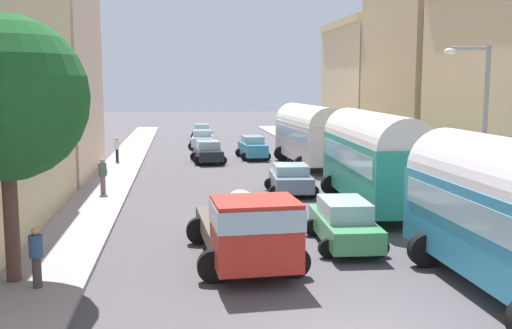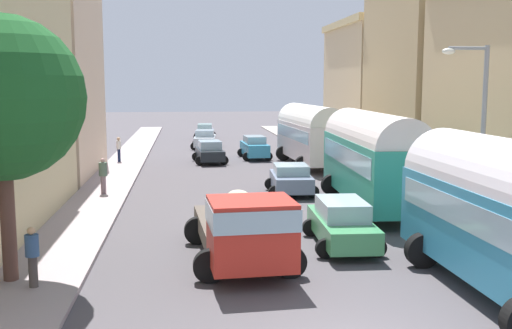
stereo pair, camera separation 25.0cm
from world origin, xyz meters
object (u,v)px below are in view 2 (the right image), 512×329
Objects in this scene: car_4 at (291,179)px; parked_bus_2 at (310,132)px; car_2 at (205,131)px; streetlamp_near at (477,127)px; car_0 at (210,152)px; pedestrian_2 at (32,255)px; cargo_truck_0 at (243,227)px; pedestrian_1 at (119,148)px; car_1 at (205,139)px; car_3 at (342,223)px; parked_bus_1 at (372,155)px; car_5 at (254,147)px; pedestrian_0 at (103,175)px.

parked_bus_2 is at bearing 73.19° from car_4.
car_2 is 40.44m from streetlamp_near.
pedestrian_2 is at bearing -102.54° from car_0.
streetlamp_near is (13.45, 3.31, 2.90)m from pedestrian_2.
parked_bus_2 is 1.38× the size of cargo_truck_0.
pedestrian_1 is (-6.30, -17.82, 0.32)m from car_2.
car_1 is 1.00× the size of car_3.
parked_bus_2 reaches higher than car_4.
parked_bus_1 is 1.41× the size of cargo_truck_0.
parked_bus_2 is 19.51m from streetlamp_near.
pedestrian_2 is at bearing -141.90° from parked_bus_1.
pedestrian_2 is at bearing -97.72° from car_2.
car_0 is at bearing 161.16° from parked_bus_2.
car_0 is 23.18m from streetlamp_near.
pedestrian_1 is 0.27× the size of streetlamp_near.
parked_bus_2 is 21.16m from car_2.
streetlamp_near is at bearing -64.91° from car_4.
car_2 is 2.58× the size of pedestrian_2.
pedestrian_0 is (-8.76, -13.58, 0.23)m from car_5.
car_1 is at bearing 119.03° from parked_bus_2.
pedestrian_0 reaches higher than pedestrian_2.
car_4 is at bearing -80.85° from car_1.
pedestrian_1 is at bearing 91.13° from pedestrian_2.
parked_bus_2 is 10.33m from car_4.
streetlamp_near reaches higher than car_5.
pedestrian_2 is (-8.80, -26.79, 0.16)m from car_5.
parked_bus_2 is at bearing -60.97° from car_1.
car_5 is (-0.17, 13.90, 0.08)m from car_4.
cargo_truck_0 is at bearing -90.37° from car_2.
pedestrian_2 is at bearing -108.17° from car_5.
streetlamp_near is at bearing -36.44° from pedestrian_0.
parked_bus_1 reaches higher than car_1.
car_3 is at bearing -80.89° from car_0.
streetlamp_near is (4.49, -9.58, 3.15)m from car_4.
car_1 is 2.47× the size of pedestrian_1.
pedestrian_1 reaches higher than car_2.
parked_bus_1 reaches higher than pedestrian_1.
car_3 is 2.47× the size of pedestrian_1.
pedestrian_2 is (-11.81, -9.26, -1.31)m from parked_bus_1.
car_0 is at bearing 99.11° from car_3.
cargo_truck_0 is 11.88m from car_4.
parked_bus_2 reaches higher than pedestrian_2.
parked_bus_1 is 1.46× the size of streetlamp_near.
pedestrian_2 is (-5.53, -34.20, 0.21)m from car_1.
car_2 is 30.24m from pedestrian_0.
pedestrian_0 reaches higher than car_2.
pedestrian_1 is at bearing 113.59° from car_3.
pedestrian_1 is 1.04× the size of pedestrian_2.
parked_bus_1 is at bearing -75.87° from car_1.
car_5 is 24.14m from streetlamp_near.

